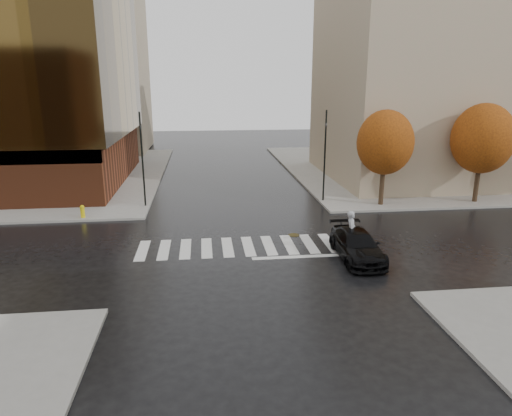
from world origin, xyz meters
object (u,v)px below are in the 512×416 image
at_px(traffic_light_ne, 325,151).
at_px(traffic_light_nw, 142,155).
at_px(sedan, 357,245).
at_px(cyclist, 352,238).
at_px(fire_hydrant, 82,211).

bearing_deg(traffic_light_ne, traffic_light_nw, 3.65).
xyz_separation_m(sedan, traffic_light_ne, (1.17, 10.80, 3.02)).
bearing_deg(traffic_light_nw, sedan, 31.92).
relative_size(cyclist, traffic_light_nw, 0.34).
bearing_deg(sedan, traffic_light_nw, 137.59).
bearing_deg(cyclist, traffic_light_nw, 68.60).
xyz_separation_m(cyclist, traffic_light_nw, (-11.45, 10.00, 2.94)).
xyz_separation_m(cyclist, fire_hydrant, (-15.03, 7.50, -0.15)).
xyz_separation_m(cyclist, traffic_light_ne, (1.15, 10.00, 2.96)).
bearing_deg(sedan, traffic_light_ne, 84.79).
bearing_deg(sedan, cyclist, 89.97).
xyz_separation_m(traffic_light_nw, fire_hydrant, (-3.58, -2.50, -3.09)).
xyz_separation_m(traffic_light_nw, traffic_light_ne, (12.60, 0.00, 0.02)).
bearing_deg(traffic_light_ne, cyclist, 87.07).
xyz_separation_m(traffic_light_ne, fire_hydrant, (-16.18, -2.50, -3.11)).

